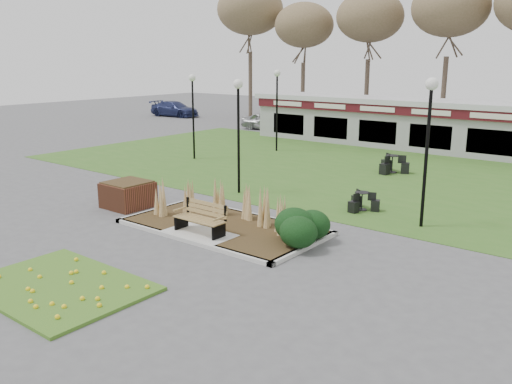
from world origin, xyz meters
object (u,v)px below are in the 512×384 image
Objects in this scene: car_black at (365,119)px; lamp_post_near_right at (238,111)px; brick_planter at (128,194)px; car_silver at (266,121)px; food_pavilion at (440,126)px; car_blue at (175,109)px; lamp_post_mid_right at (429,120)px; lamp_post_far_left at (277,92)px; lamp_post_mid_left at (193,98)px; bistro_set_c at (362,204)px; bistro_set_a at (392,167)px; park_bench at (202,218)px.

lamp_post_near_right is at bearing -144.99° from car_black.
car_silver reaches higher than brick_planter.
food_pavilion reaches higher than car_black.
car_black is at bearing -85.40° from car_blue.
food_pavilion is 5.49× the size of lamp_post_near_right.
lamp_post_far_left is at bearing 144.08° from lamp_post_mid_right.
lamp_post_near_right is (-2.60, -14.88, 1.79)m from food_pavilion.
food_pavilion is 15.21m from lamp_post_near_right.
brick_planter is 0.34× the size of lamp_post_mid_left.
bistro_set_c is at bearing -132.67° from car_black.
lamp_post_mid_right is 8.98m from bistro_set_a.
lamp_post_mid_right reaches higher than lamp_post_far_left.
brick_planter is 1.24× the size of bistro_set_c.
lamp_post_near_right is 0.97× the size of lamp_post_far_left.
car_blue reaches higher than car_silver.
lamp_post_mid_right is 1.25× the size of car_silver.
park_bench is at bearing -44.34° from lamp_post_mid_left.
car_silver is (-18.48, 16.08, -2.78)m from lamp_post_mid_right.
lamp_post_mid_right is at bearing -16.01° from lamp_post_mid_left.
brick_planter is 26.30m from car_black.
bistro_set_a is at bearing 120.87° from lamp_post_mid_right.
car_black reaches higher than brick_planter.
car_silver is (-6.26, 7.22, -2.73)m from lamp_post_far_left.
bistro_set_a is at bearing 17.82° from lamp_post_mid_left.
car_black and car_blue have the same top height.
lamp_post_near_right is at bearing -99.91° from food_pavilion.
food_pavilion reaches higher than bistro_set_a.
car_black is (5.25, 5.64, 0.06)m from car_silver.
lamp_post_mid_right is at bearing -12.80° from bistro_set_c.
lamp_post_mid_left is at bearing -131.23° from food_pavilion.
lamp_post_near_right is 7.95m from lamp_post_mid_left.
lamp_post_mid_left reaches higher than car_blue.
park_bench is 4.47m from brick_planter.
park_bench is 28.03m from car_black.
car_black reaches higher than park_bench.
bistro_set_c is (2.45, 5.58, -0.35)m from park_bench.
brick_planter is at bearing -59.55° from lamp_post_mid_left.
car_silver is at bearing 114.40° from brick_planter.
lamp_post_mid_right is 0.98× the size of car_blue.
bistro_set_a is (9.84, 3.16, -2.95)m from lamp_post_mid_left.
lamp_post_mid_right is 3.07× the size of bistro_set_a.
park_bench is at bearing -133.94° from lamp_post_mid_right.
lamp_post_mid_right is 1.11× the size of car_black.
lamp_post_near_right is 10.23m from lamp_post_far_left.
lamp_post_mid_right is (7.45, 0.20, 0.16)m from lamp_post_near_right.
lamp_post_mid_left is (-9.31, -10.62, 1.76)m from food_pavilion.
car_silver is (-14.17, 8.85, 0.35)m from bistro_set_a.
lamp_post_near_right is 5.94m from bistro_set_c.
bistro_set_c is at bearing -73.97° from bistro_set_a.
food_pavilion is 16.09× the size of bistro_set_a.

